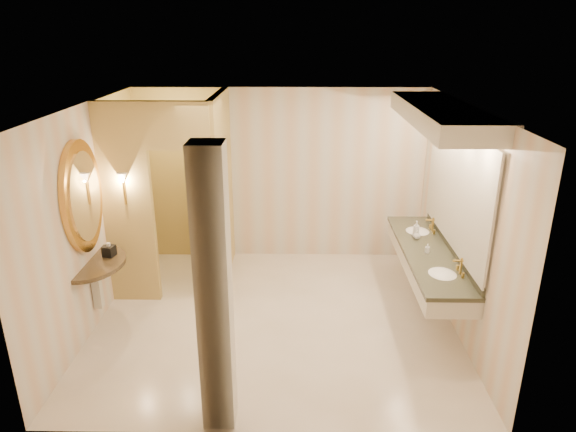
{
  "coord_description": "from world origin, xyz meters",
  "views": [
    {
      "loc": [
        0.26,
        -5.74,
        3.55
      ],
      "look_at": [
        0.16,
        0.2,
        1.34
      ],
      "focal_mm": 32.0,
      "sensor_mm": 36.0,
      "label": 1
    }
  ],
  "objects": [
    {
      "name": "floor",
      "position": [
        0.0,
        0.0,
        0.0
      ],
      "size": [
        4.5,
        4.5,
        0.0
      ],
      "primitive_type": "plane",
      "color": "white",
      "rests_on": "ground"
    },
    {
      "name": "ceiling",
      "position": [
        0.0,
        0.0,
        2.7
      ],
      "size": [
        4.5,
        4.5,
        0.0
      ],
      "primitive_type": "plane",
      "rotation": [
        3.14,
        0.0,
        0.0
      ],
      "color": "white",
      "rests_on": "wall_back"
    },
    {
      "name": "wall_back",
      "position": [
        0.0,
        2.0,
        1.35
      ],
      "size": [
        4.5,
        0.02,
        2.7
      ],
      "primitive_type": "cube",
      "color": "beige",
      "rests_on": "floor"
    },
    {
      "name": "wall_front",
      "position": [
        0.0,
        -2.0,
        1.35
      ],
      "size": [
        4.5,
        0.02,
        2.7
      ],
      "primitive_type": "cube",
      "color": "beige",
      "rests_on": "floor"
    },
    {
      "name": "wall_left",
      "position": [
        -2.25,
        0.0,
        1.35
      ],
      "size": [
        0.02,
        4.0,
        2.7
      ],
      "primitive_type": "cube",
      "color": "beige",
      "rests_on": "floor"
    },
    {
      "name": "wall_right",
      "position": [
        2.25,
        0.0,
        1.35
      ],
      "size": [
        0.02,
        4.0,
        2.7
      ],
      "primitive_type": "cube",
      "color": "beige",
      "rests_on": "floor"
    },
    {
      "name": "toilet_closet",
      "position": [
        -1.13,
        0.97,
        1.39
      ],
      "size": [
        1.5,
        1.55,
        2.7
      ],
      "color": "#DBBB73",
      "rests_on": "floor"
    },
    {
      "name": "wall_sconce",
      "position": [
        -1.93,
        0.43,
        1.73
      ],
      "size": [
        0.14,
        0.14,
        0.42
      ],
      "color": "#B48E39",
      "rests_on": "toilet_closet"
    },
    {
      "name": "vanity",
      "position": [
        1.98,
        0.23,
        1.63
      ],
      "size": [
        0.75,
        2.61,
        2.09
      ],
      "color": "beige",
      "rests_on": "floor"
    },
    {
      "name": "console_shelf",
      "position": [
        -2.21,
        -0.17,
        1.35
      ],
      "size": [
        1.03,
        1.03,
        1.96
      ],
      "color": "black",
      "rests_on": "floor"
    },
    {
      "name": "pillar",
      "position": [
        -0.45,
        -1.8,
        1.35
      ],
      "size": [
        0.29,
        0.29,
        2.7
      ],
      "primitive_type": "cube",
      "color": "beige",
      "rests_on": "floor"
    },
    {
      "name": "tissue_box",
      "position": [
        -2.05,
        -0.0,
        0.94
      ],
      "size": [
        0.16,
        0.16,
        0.13
      ],
      "primitive_type": "cube",
      "rotation": [
        0.0,
        0.0,
        -0.22
      ],
      "color": "black",
      "rests_on": "console_shelf"
    },
    {
      "name": "toilet",
      "position": [
        -1.1,
        1.72,
        0.35
      ],
      "size": [
        0.48,
        0.73,
        0.69
      ],
      "primitive_type": "imported",
      "rotation": [
        0.0,
        0.0,
        2.99
      ],
      "color": "white",
      "rests_on": "floor"
    },
    {
      "name": "soap_bottle_a",
      "position": [
        1.91,
        0.16,
        0.93
      ],
      "size": [
        0.07,
        0.07,
        0.12
      ],
      "primitive_type": "imported",
      "rotation": [
        0.0,
        0.0,
        -0.41
      ],
      "color": "beige",
      "rests_on": "vanity"
    },
    {
      "name": "soap_bottle_b",
      "position": [
        1.88,
        0.61,
        0.93
      ],
      "size": [
        0.11,
        0.11,
        0.12
      ],
      "primitive_type": "imported",
      "rotation": [
        0.0,
        0.0,
        0.21
      ],
      "color": "silver",
      "rests_on": "vanity"
    },
    {
      "name": "soap_bottle_c",
      "position": [
        1.88,
        0.67,
        0.99
      ],
      "size": [
        0.1,
        0.1,
        0.23
      ],
      "primitive_type": "imported",
      "rotation": [
        0.0,
        0.0,
        -0.12
      ],
      "color": "#C6B28C",
      "rests_on": "vanity"
    }
  ]
}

